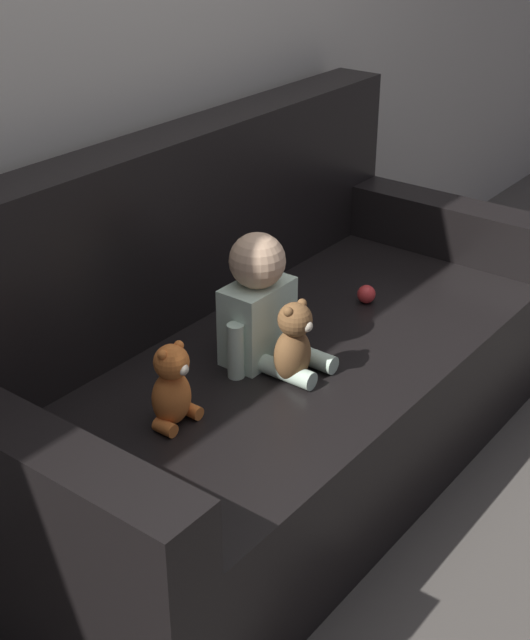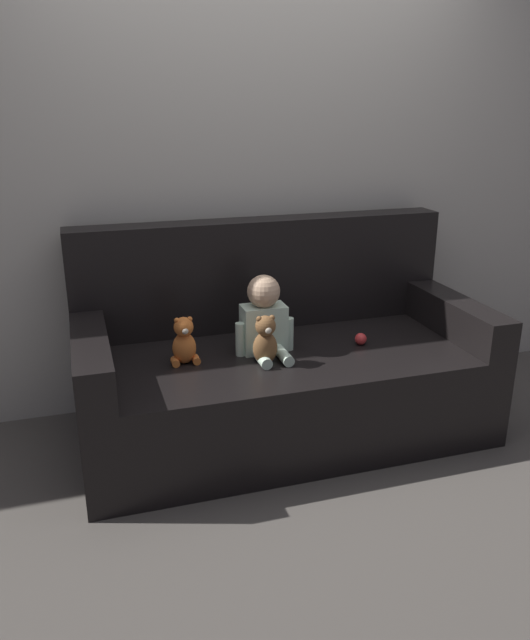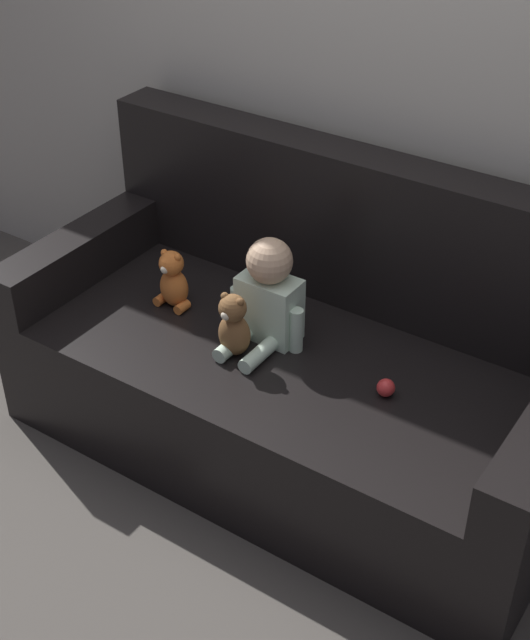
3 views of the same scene
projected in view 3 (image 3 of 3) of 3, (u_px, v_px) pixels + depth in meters
ground_plane at (290, 444)px, 3.39m from camera, size 12.00×12.00×0.00m
wall_back at (386, 68)px, 3.03m from camera, size 8.00×0.05×2.60m
couch at (302, 363)px, 3.24m from camera, size 2.03×0.96×1.05m
person_baby at (267, 297)px, 3.07m from camera, size 0.30×0.31×0.39m
teddy_bear_brown at (234, 325)px, 3.02m from camera, size 0.12×0.11×0.24m
plush_toy_side at (173, 281)px, 3.28m from camera, size 0.14×0.11×0.23m
toy_ball at (386, 388)px, 2.89m from camera, size 0.06×0.06×0.06m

